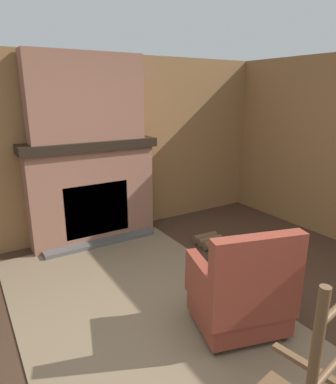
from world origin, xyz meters
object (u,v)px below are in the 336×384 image
Objects in this scene: armchair at (241,293)px; storage_case at (97,134)px; firewood_stack at (210,241)px; oil_lamp_vase at (61,133)px.

storage_case is at bearing 21.93° from armchair.
firewood_stack is (-1.43, 0.82, -0.29)m from armchair.
armchair is 3.06× the size of oil_lamp_vase.
oil_lamp_vase is at bearing 31.94° from armchair.
oil_lamp_vase is 1.51× the size of storage_case.
armchair reaches higher than firewood_stack.
storage_case is at bearing -132.84° from firewood_stack.
oil_lamp_vase is 0.44m from storage_case.
armchair is 4.60× the size of storage_case.
oil_lamp_vase reaches higher than firewood_stack.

